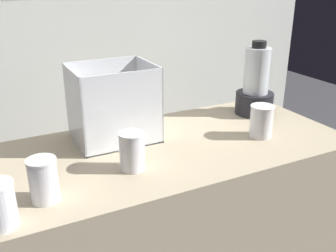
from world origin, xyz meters
name	(u,v)px	position (x,y,z in m)	size (l,w,h in m)	color
counter	(168,241)	(0.00, 0.00, 0.45)	(1.40, 0.64, 0.90)	tan
back_wall_unit	(102,25)	(0.00, 0.77, 1.27)	(2.60, 0.24, 2.50)	silver
carrot_display_bin	(116,116)	(-0.15, 0.16, 0.99)	(0.31, 0.25, 0.30)	white
blender_pitcher	(255,87)	(0.52, 0.14, 1.03)	(0.17, 0.17, 0.34)	black
juice_cup_beet_left	(44,183)	(-0.49, -0.18, 0.96)	(0.09, 0.09, 0.13)	white
juice_cup_pomegranate_middle	(132,153)	(-0.19, -0.11, 0.96)	(0.09, 0.09, 0.13)	white
juice_cup_mango_right	(261,123)	(0.37, -0.09, 0.96)	(0.09, 0.09, 0.13)	white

